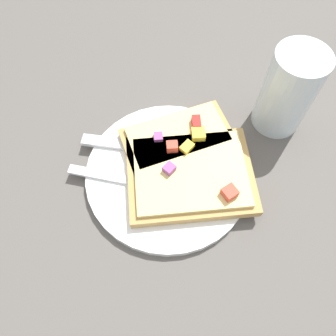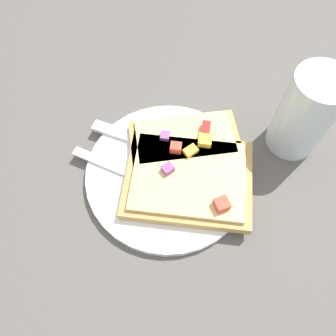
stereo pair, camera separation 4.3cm
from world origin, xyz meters
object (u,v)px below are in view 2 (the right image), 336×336
Objects in this scene: drinking_glass at (305,114)px; pizza_slice_main at (189,179)px; knife at (148,143)px; plate at (168,173)px; fork at (158,186)px; pizza_slice_corner at (185,140)px.

pizza_slice_main is at bearing -62.56° from drinking_glass.
knife is 0.21m from drinking_glass.
fork is (0.02, -0.01, 0.01)m from plate.
drinking_glass reaches higher than knife.
plate is 0.03m from fork.
plate is 0.03m from pizza_slice_main.
plate is 1.77× the size of drinking_glass.
knife is 1.56× the size of drinking_glass.
plate is 0.05m from pizza_slice_corner.
drinking_glass is (-0.06, 0.17, 0.06)m from plate.
fork is 1.36× the size of pizza_slice_corner.
knife is 1.13× the size of pizza_slice_main.
plate is at bearing 157.16° from pizza_slice_main.
fork is at bearing -127.41° from pizza_slice_corner.
plate is 1.02× the size of fork.
pizza_slice_main is 0.06m from pizza_slice_corner.
fork is at bearing -65.74° from drinking_glass.
knife is at bearing 126.95° from fork.
knife reaches higher than plate.
plate is at bearing -126.63° from pizza_slice_corner.
drinking_glass reaches higher than plate.
pizza_slice_main is 1.39× the size of drinking_glass.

